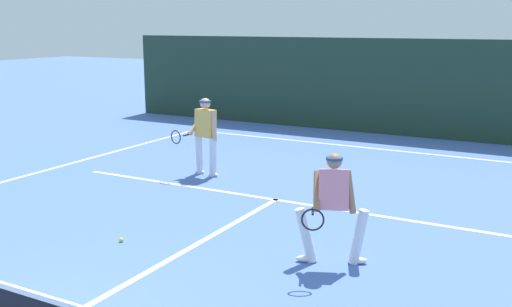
# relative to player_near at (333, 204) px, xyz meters

# --- Properties ---
(court_line_baseline_far) EXTENTS (10.99, 0.10, 0.01)m
(court_line_baseline_far) POSITION_rel_player_near_xyz_m (-2.00, 7.64, -0.83)
(court_line_baseline_far) COLOR white
(court_line_baseline_far) RESTS_ON ground_plane
(court_line_service) EXTENTS (8.96, 0.10, 0.01)m
(court_line_service) POSITION_rel_player_near_xyz_m (-2.00, 2.29, -0.83)
(court_line_service) COLOR white
(court_line_service) RESTS_ON ground_plane
(court_line_centre) EXTENTS (0.10, 6.40, 0.01)m
(court_line_centre) POSITION_rel_player_near_xyz_m (-2.00, -0.85, -0.83)
(court_line_centre) COLOR white
(court_line_centre) RESTS_ON ground_plane
(player_near) EXTENTS (0.97, 0.97, 1.53)m
(player_near) POSITION_rel_player_near_xyz_m (0.00, 0.00, 0.00)
(player_near) COLOR silver
(player_near) RESTS_ON ground_plane
(player_far) EXTENTS (0.89, 0.90, 1.66)m
(player_far) POSITION_rel_player_near_xyz_m (-4.16, 3.24, 0.08)
(player_far) COLOR silver
(player_far) RESTS_ON ground_plane
(tennis_ball) EXTENTS (0.07, 0.07, 0.07)m
(tennis_ball) POSITION_rel_player_near_xyz_m (-3.05, -0.75, -0.80)
(tennis_ball) COLOR #D1E033
(tennis_ball) RESTS_ON ground_plane
(back_fence_windscreen) EXTENTS (18.14, 0.12, 2.78)m
(back_fence_windscreen) POSITION_rel_player_near_xyz_m (-2.00, 9.83, 0.55)
(back_fence_windscreen) COLOR #203829
(back_fence_windscreen) RESTS_ON ground_plane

